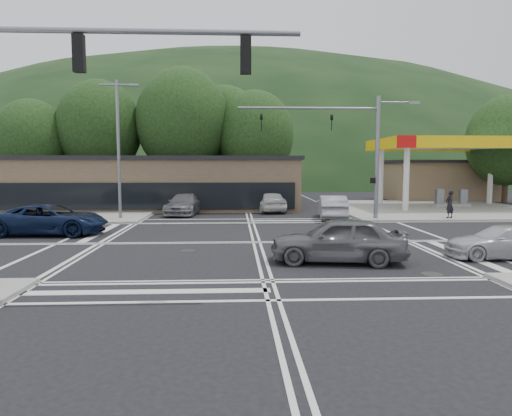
{
  "coord_description": "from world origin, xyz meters",
  "views": [
    {
      "loc": [
        -1.02,
        -21.03,
        3.61
      ],
      "look_at": [
        0.08,
        2.26,
        1.4
      ],
      "focal_mm": 32.0,
      "sensor_mm": 36.0,
      "label": 1
    }
  ],
  "objects_px": {
    "car_blue_west": "(50,220)",
    "car_queue_b": "(269,201)",
    "car_silver_east": "(503,242)",
    "car_northbound": "(185,204)",
    "pedestrian": "(450,204)",
    "car_queue_a": "(332,207)",
    "car_grey_center": "(338,240)"
  },
  "relations": [
    {
      "from": "car_grey_center",
      "to": "pedestrian",
      "type": "height_order",
      "value": "pedestrian"
    },
    {
      "from": "car_queue_a",
      "to": "car_northbound",
      "type": "distance_m",
      "value": 10.7
    },
    {
      "from": "car_blue_west",
      "to": "car_northbound",
      "type": "xyz_separation_m",
      "value": [
        5.9,
        9.49,
        -0.03
      ]
    },
    {
      "from": "car_blue_west",
      "to": "car_queue_b",
      "type": "distance_m",
      "value": 16.54
    },
    {
      "from": "car_northbound",
      "to": "car_queue_a",
      "type": "bearing_deg",
      "value": -10.69
    },
    {
      "from": "car_blue_west",
      "to": "car_northbound",
      "type": "distance_m",
      "value": 11.18
    },
    {
      "from": "car_silver_east",
      "to": "car_grey_center",
      "type": "bearing_deg",
      "value": -83.03
    },
    {
      "from": "car_blue_west",
      "to": "car_silver_east",
      "type": "bearing_deg",
      "value": -106.42
    },
    {
      "from": "car_grey_center",
      "to": "pedestrian",
      "type": "bearing_deg",
      "value": 148.85
    },
    {
      "from": "car_queue_a",
      "to": "car_northbound",
      "type": "height_order",
      "value": "car_queue_a"
    },
    {
      "from": "car_blue_west",
      "to": "pedestrian",
      "type": "height_order",
      "value": "pedestrian"
    },
    {
      "from": "car_silver_east",
      "to": "car_queue_a",
      "type": "height_order",
      "value": "car_queue_a"
    },
    {
      "from": "car_blue_west",
      "to": "pedestrian",
      "type": "relative_size",
      "value": 3.11
    },
    {
      "from": "car_queue_b",
      "to": "car_queue_a",
      "type": "bearing_deg",
      "value": 119.85
    },
    {
      "from": "car_grey_center",
      "to": "car_queue_b",
      "type": "bearing_deg",
      "value": -168.26
    },
    {
      "from": "pedestrian",
      "to": "car_blue_west",
      "type": "bearing_deg",
      "value": -16.97
    },
    {
      "from": "car_queue_a",
      "to": "car_queue_b",
      "type": "distance_m",
      "value": 6.31
    },
    {
      "from": "pedestrian",
      "to": "car_queue_a",
      "type": "bearing_deg",
      "value": -37.21
    },
    {
      "from": "car_silver_east",
      "to": "car_blue_west",
      "type": "bearing_deg",
      "value": -106.11
    },
    {
      "from": "car_grey_center",
      "to": "car_northbound",
      "type": "height_order",
      "value": "car_grey_center"
    },
    {
      "from": "car_northbound",
      "to": "car_blue_west",
      "type": "bearing_deg",
      "value": -114.3
    },
    {
      "from": "car_silver_east",
      "to": "car_queue_b",
      "type": "height_order",
      "value": "car_queue_b"
    },
    {
      "from": "car_northbound",
      "to": "pedestrian",
      "type": "height_order",
      "value": "pedestrian"
    },
    {
      "from": "car_grey_center",
      "to": "pedestrian",
      "type": "distance_m",
      "value": 16.09
    },
    {
      "from": "car_queue_a",
      "to": "car_northbound",
      "type": "relative_size",
      "value": 0.91
    },
    {
      "from": "car_silver_east",
      "to": "car_northbound",
      "type": "bearing_deg",
      "value": -136.46
    },
    {
      "from": "car_silver_east",
      "to": "car_queue_a",
      "type": "distance_m",
      "value": 13.6
    },
    {
      "from": "car_grey_center",
      "to": "car_silver_east",
      "type": "bearing_deg",
      "value": 102.21
    },
    {
      "from": "car_grey_center",
      "to": "car_queue_a",
      "type": "height_order",
      "value": "car_grey_center"
    },
    {
      "from": "car_queue_b",
      "to": "pedestrian",
      "type": "height_order",
      "value": "pedestrian"
    },
    {
      "from": "car_blue_west",
      "to": "car_northbound",
      "type": "relative_size",
      "value": 1.08
    },
    {
      "from": "car_grey_center",
      "to": "car_northbound",
      "type": "bearing_deg",
      "value": -147.91
    }
  ]
}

